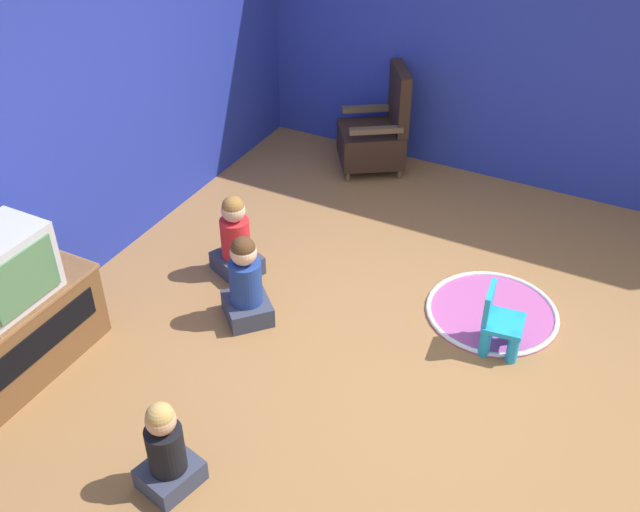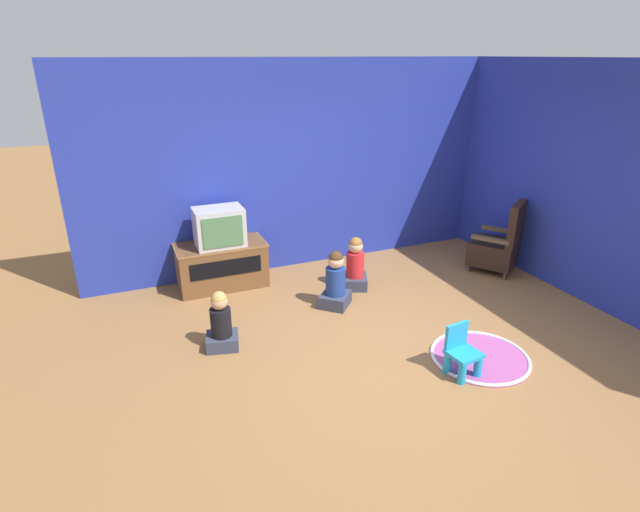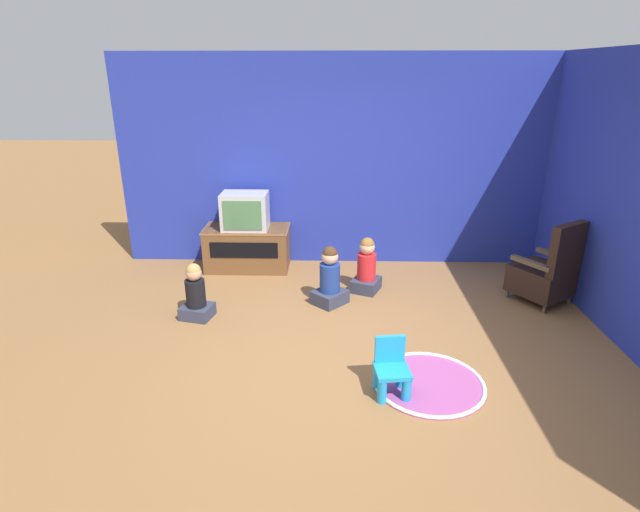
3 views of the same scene
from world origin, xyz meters
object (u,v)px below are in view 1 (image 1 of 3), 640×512
black_armchair (377,134)px  child_watching_right (246,284)px  child_watching_left (236,240)px  child_watching_center (166,451)px  tv_cabinet (16,331)px  yellow_kid_chair (500,325)px  television (1,270)px

black_armchair → child_watching_right: size_ratio=1.44×
child_watching_left → child_watching_center: child_watching_left is taller
tv_cabinet → child_watching_center: child_watching_center is taller
child_watching_left → child_watching_right: child_watching_right is taller
child_watching_left → yellow_kid_chair: bearing=-154.7°
child_watching_left → black_armchair: bearing=-74.8°
black_armchair → child_watching_right: (-2.46, -0.09, -0.06)m
child_watching_center → child_watching_right: bearing=28.0°
yellow_kid_chair → child_watching_left: bearing=85.3°
black_armchair → child_watching_left: (-2.02, 0.28, -0.07)m
yellow_kid_chair → child_watching_left: (-0.08, 2.07, 0.10)m
yellow_kid_chair → television: bearing=114.1°
television → child_watching_center: 1.55m
yellow_kid_chair → child_watching_right: child_watching_right is taller
television → black_armchair: 3.73m
child_watching_center → tv_cabinet: bearing=90.3°
child_watching_center → black_armchair: bearing=19.8°
tv_cabinet → child_watching_left: (1.55, -0.70, -0.01)m
television → tv_cabinet: bearing=90.0°
black_armchair → yellow_kid_chair: (-1.94, -1.78, -0.17)m
tv_cabinet → yellow_kid_chair: tv_cabinet is taller
television → black_armchair: bearing=-14.7°
tv_cabinet → black_armchair: bearing=-15.3°
tv_cabinet → television: size_ratio=1.89×
yellow_kid_chair → child_watching_right: bearing=100.2°
television → child_watching_left: (1.55, -0.66, -0.52)m
yellow_kid_chair → child_watching_center: child_watching_center is taller
yellow_kid_chair → child_watching_left: size_ratio=0.72×
television → child_watching_left: 1.77m
television → child_watching_left: television is taller
tv_cabinet → child_watching_right: (1.11, -1.07, 0.00)m
television → yellow_kid_chair: (1.64, -2.72, -0.62)m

